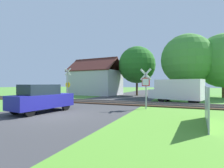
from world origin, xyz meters
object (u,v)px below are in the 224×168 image
crossing_sign_far (68,82)px  house (95,82)px  tree_far (224,61)px  tree_right (187,60)px  fence_panel (207,105)px  parked_car (42,98)px  tree_center (137,65)px  mail_truck (177,90)px  stop_sign_near (146,85)px

crossing_sign_far → house: house is taller
tree_far → crossing_sign_far: bearing=-150.2°
tree_right → fence_panel: (0.43, -16.94, -4.25)m
tree_right → tree_far: tree_right is taller
tree_far → parked_car: (-13.40, -18.13, -3.98)m
parked_car → tree_center: bearing=92.7°
mail_truck → parked_car: (-7.87, -9.35, -0.34)m
parked_car → house: bearing=115.0°
tree_far → tree_right: bearing=-167.8°
tree_far → tree_center: tree_far is taller
stop_sign_near → fence_panel: bearing=145.6°
parked_car → stop_sign_near: bearing=43.1°
tree_right → fence_panel: bearing=-88.5°
house → mail_truck: 15.23m
parked_car → mail_truck: bearing=58.5°
crossing_sign_far → stop_sign_near: bearing=-22.8°
house → tree_right: tree_right is taller
tree_center → tree_far: bearing=1.7°
stop_sign_near → tree_right: (3.06, 13.13, 3.38)m
tree_right → tree_far: size_ratio=1.02×
tree_far → fence_panel: tree_far is taller
tree_center → parked_car: size_ratio=1.81×
stop_sign_near → mail_truck: (1.99, 5.31, -0.48)m
stop_sign_near → crossing_sign_far: 10.72m
tree_right → parked_car: bearing=-117.5°
house → tree_far: tree_far is taller
house → tree_right: size_ratio=1.01×
stop_sign_near → house: 17.21m
tree_right → tree_far: 4.56m
crossing_sign_far → tree_center: 11.56m
tree_right → fence_panel: 17.47m
crossing_sign_far → house: 9.17m
mail_truck → crossing_sign_far: bearing=113.4°
stop_sign_near → fence_panel: stop_sign_near is taller
crossing_sign_far → mail_truck: size_ratio=0.70×
tree_center → stop_sign_near: bearing=-73.6°
crossing_sign_far → tree_right: (12.94, 8.98, 3.10)m
parked_car → fence_panel: (9.37, 0.23, -0.04)m
crossing_sign_far → tree_far: 20.24m
crossing_sign_far → tree_right: size_ratio=0.43×
tree_far → tree_center: 11.56m
fence_panel → tree_center: bearing=27.8°
tree_far → fence_panel: size_ratio=2.32×
tree_right → tree_far: (4.45, 0.96, -0.23)m
house → parked_car: 18.07m
tree_far → parked_car: size_ratio=2.01×
tree_center → crossing_sign_far: bearing=-121.3°
tree_center → mail_truck: bearing=-54.4°
tree_right → stop_sign_near: bearing=-103.1°
stop_sign_near → fence_panel: (3.49, -3.81, -0.87)m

